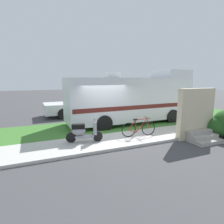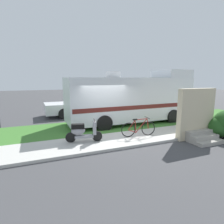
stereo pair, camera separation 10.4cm
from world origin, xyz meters
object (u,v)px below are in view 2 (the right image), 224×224
(motorhome_rv, at_px, (132,98))
(bicycle, at_px, (138,128))
(scooter, at_px, (83,132))
(pickup_truck_near, at_px, (91,102))
(bottle_green, at_px, (182,132))

(motorhome_rv, height_order, bicycle, motorhome_rv)
(bicycle, bearing_deg, scooter, 174.88)
(pickup_truck_near, bearing_deg, bicycle, -86.52)
(scooter, bearing_deg, bottle_green, -9.79)
(motorhome_rv, distance_m, bicycle, 3.35)
(bicycle, bearing_deg, motorhome_rv, 67.64)
(bottle_green, bearing_deg, pickup_truck_near, 108.99)
(scooter, distance_m, bottle_green, 4.87)
(scooter, distance_m, bicycle, 2.66)
(motorhome_rv, bearing_deg, bottle_green, -75.11)
(motorhome_rv, xyz_separation_m, bicycle, (-1.20, -2.93, -1.10))
(scooter, xyz_separation_m, bottle_green, (4.79, -0.83, -0.35))
(bottle_green, bearing_deg, bicycle, 164.61)
(motorhome_rv, distance_m, pickup_truck_near, 4.27)
(scooter, height_order, bottle_green, scooter)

